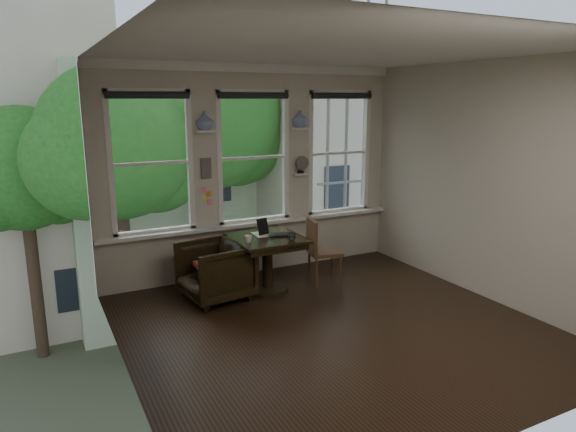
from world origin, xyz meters
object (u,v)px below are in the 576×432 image
table (267,264)px  side_chair_right (325,251)px  laptop (282,236)px  mug (248,239)px  armchair_left (215,271)px

table → side_chair_right: 0.84m
laptop → mug: mug is taller
side_chair_right → laptop: bearing=102.0°
table → laptop: size_ratio=2.59×
side_chair_right → mug: size_ratio=9.60×
table → armchair_left: size_ratio=1.09×
armchair_left → mug: 0.60m
table → mug: (-0.32, -0.13, 0.42)m
mug → laptop: bearing=5.3°
armchair_left → mug: mug is taller
table → armchair_left: (-0.72, 0.04, -0.00)m
armchair_left → laptop: (0.90, -0.13, 0.39)m
table → laptop: (0.18, -0.09, 0.39)m
armchair_left → mug: (0.39, -0.17, 0.42)m
side_chair_right → laptop: 0.72m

